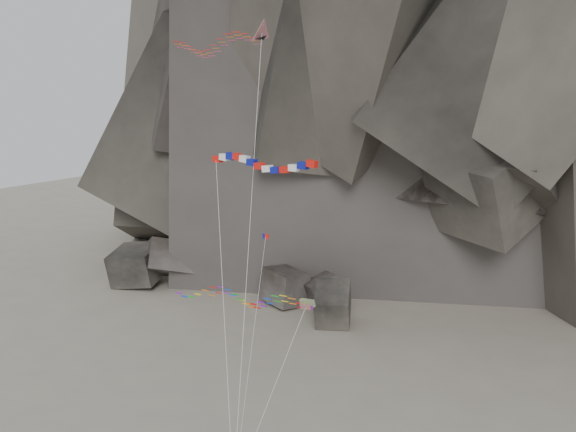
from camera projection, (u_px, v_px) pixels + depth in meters
The scene contains 5 objects.
boulder_field at pixel (216, 280), 95.56m from camera, with size 75.30×13.72×7.64m.
delta_kite at pixel (211, 44), 57.71m from camera, with size 15.46×13.25×31.13m.
banner_kite at pixel (261, 165), 49.59m from camera, with size 9.14×7.27×21.45m.
parafoil_kite at pixel (235, 296), 57.32m from camera, with size 13.57×10.41×10.47m.
pennant_kite at pixel (260, 277), 53.13m from camera, with size 3.87×9.70×15.09m.
Camera 1 is at (30.09, -42.23, 28.50)m, focal length 45.00 mm.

